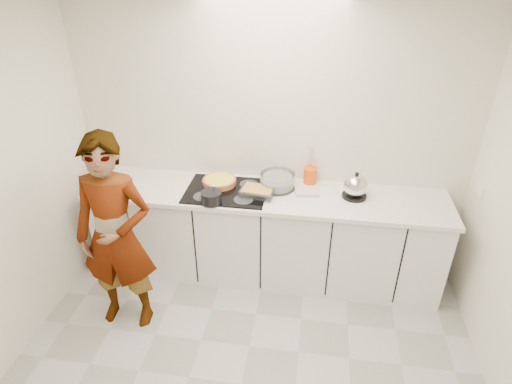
# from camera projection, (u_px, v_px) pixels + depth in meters

# --- Properties ---
(ceiling) EXTENTS (3.60, 3.20, 0.00)m
(ceiling) POSITION_uv_depth(u_px,v_px,m) (231.00, 5.00, 1.87)
(ceiling) COLOR white
(ceiling) RESTS_ON wall_back
(wall_back) EXTENTS (3.60, 0.00, 2.60)m
(wall_back) POSITION_uv_depth(u_px,v_px,m) (270.00, 139.00, 3.89)
(wall_back) COLOR white
(wall_back) RESTS_ON ground
(base_cabinets) EXTENTS (3.20, 0.58, 0.87)m
(base_cabinets) POSITION_uv_depth(u_px,v_px,m) (265.00, 236.00, 4.05)
(base_cabinets) COLOR white
(base_cabinets) RESTS_ON floor
(countertop) EXTENTS (3.24, 0.64, 0.04)m
(countertop) POSITION_uv_depth(u_px,v_px,m) (265.00, 195.00, 3.82)
(countertop) COLOR white
(countertop) RESTS_ON base_cabinets
(hob) EXTENTS (0.72, 0.54, 0.01)m
(hob) POSITION_uv_depth(u_px,v_px,m) (227.00, 191.00, 3.84)
(hob) COLOR black
(hob) RESTS_ON countertop
(tart_dish) EXTENTS (0.38, 0.38, 0.05)m
(tart_dish) POSITION_uv_depth(u_px,v_px,m) (219.00, 181.00, 3.92)
(tart_dish) COLOR #C36339
(tart_dish) RESTS_ON hob
(saucepan) EXTENTS (0.18, 0.18, 0.17)m
(saucepan) POSITION_uv_depth(u_px,v_px,m) (211.00, 197.00, 3.63)
(saucepan) COLOR black
(saucepan) RESTS_ON hob
(baking_dish) EXTENTS (0.32, 0.25, 0.06)m
(baking_dish) POSITION_uv_depth(u_px,v_px,m) (258.00, 191.00, 3.76)
(baking_dish) COLOR silver
(baking_dish) RESTS_ON hob
(mixing_bowl) EXTENTS (0.38, 0.38, 0.15)m
(mixing_bowl) POSITION_uv_depth(u_px,v_px,m) (277.00, 181.00, 3.87)
(mixing_bowl) COLOR silver
(mixing_bowl) RESTS_ON countertop
(tea_towel) EXTENTS (0.22, 0.18, 0.03)m
(tea_towel) POSITION_uv_depth(u_px,v_px,m) (307.00, 192.00, 3.80)
(tea_towel) COLOR white
(tea_towel) RESTS_ON countertop
(kettle) EXTENTS (0.28, 0.28, 0.24)m
(kettle) POSITION_uv_depth(u_px,v_px,m) (355.00, 187.00, 3.71)
(kettle) COLOR black
(kettle) RESTS_ON countertop
(utensil_crock) EXTENTS (0.14, 0.14, 0.15)m
(utensil_crock) POSITION_uv_depth(u_px,v_px,m) (310.00, 175.00, 3.95)
(utensil_crock) COLOR #FB500B
(utensil_crock) RESTS_ON countertop
(cook) EXTENTS (0.64, 0.44, 1.71)m
(cook) POSITION_uv_depth(u_px,v_px,m) (116.00, 236.00, 3.34)
(cook) COLOR white
(cook) RESTS_ON floor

